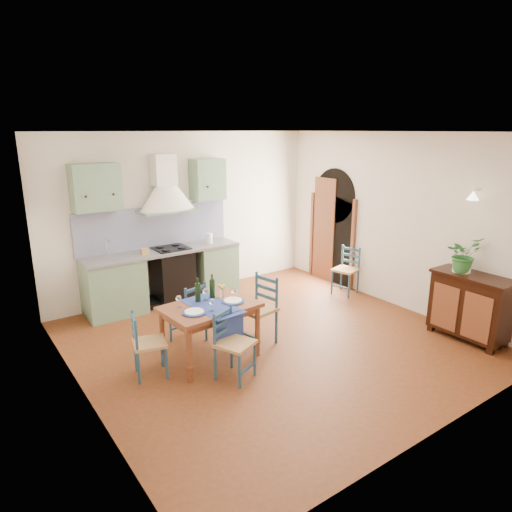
# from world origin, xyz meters

# --- Properties ---
(floor) EXTENTS (5.00, 5.00, 0.00)m
(floor) POSITION_xyz_m (0.00, 0.00, 0.00)
(floor) COLOR #4E2310
(floor) RESTS_ON ground
(back_wall) EXTENTS (5.00, 0.96, 2.80)m
(back_wall) POSITION_xyz_m (-0.47, 2.29, 1.05)
(back_wall) COLOR beige
(back_wall) RESTS_ON ground
(right_wall) EXTENTS (0.26, 5.00, 2.80)m
(right_wall) POSITION_xyz_m (2.50, 0.28, 1.34)
(right_wall) COLOR beige
(right_wall) RESTS_ON ground
(left_wall) EXTENTS (0.04, 5.00, 2.80)m
(left_wall) POSITION_xyz_m (-2.50, 0.00, 1.40)
(left_wall) COLOR beige
(left_wall) RESTS_ON ground
(ceiling) EXTENTS (5.00, 5.00, 0.01)m
(ceiling) POSITION_xyz_m (0.00, 0.00, 2.80)
(ceiling) COLOR white
(ceiling) RESTS_ON back_wall
(dining_table) EXTENTS (1.20, 0.92, 1.05)m
(dining_table) POSITION_xyz_m (-0.94, 0.04, 0.65)
(dining_table) COLOR brown
(dining_table) RESTS_ON ground
(chair_near) EXTENTS (0.51, 0.51, 0.84)m
(chair_near) POSITION_xyz_m (-0.96, -0.51, 0.43)
(chair_near) COLOR navy
(chair_near) RESTS_ON ground
(chair_far) EXTENTS (0.49, 0.49, 0.86)m
(chair_far) POSITION_xyz_m (-0.94, 0.62, 0.44)
(chair_far) COLOR navy
(chair_far) RESTS_ON ground
(chair_left) EXTENTS (0.45, 0.45, 0.79)m
(chair_left) POSITION_xyz_m (-1.76, 0.10, 0.41)
(chair_left) COLOR navy
(chair_left) RESTS_ON ground
(chair_right) EXTENTS (0.51, 0.51, 0.94)m
(chair_right) POSITION_xyz_m (-0.18, 0.07, 0.49)
(chair_right) COLOR navy
(chair_right) RESTS_ON ground
(chair_spare) EXTENTS (0.48, 0.48, 0.83)m
(chair_spare) POSITION_xyz_m (2.23, 0.76, 0.43)
(chair_spare) COLOR navy
(chair_spare) RESTS_ON ground
(sideboard) EXTENTS (0.50, 1.05, 0.94)m
(sideboard) POSITION_xyz_m (2.26, -1.52, 0.51)
(sideboard) COLOR black
(sideboard) RESTS_ON ground
(potted_plant) EXTENTS (0.48, 0.43, 0.49)m
(potted_plant) POSITION_xyz_m (2.26, -1.34, 1.18)
(potted_plant) COLOR #296C2F
(potted_plant) RESTS_ON sideboard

